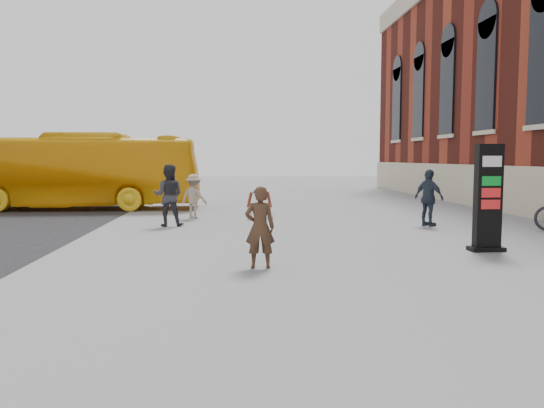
{
  "coord_description": "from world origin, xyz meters",
  "views": [
    {
      "loc": [
        -0.94,
        -9.46,
        2.1
      ],
      "look_at": [
        -0.15,
        1.52,
        1.14
      ],
      "focal_mm": 35.0,
      "sensor_mm": 36.0,
      "label": 1
    }
  ],
  "objects": [
    {
      "name": "pedestrian_c",
      "position": [
        5.05,
        6.37,
        0.87
      ],
      "size": [
        0.9,
        1.1,
        1.75
      ],
      "primitive_type": "imported",
      "rotation": [
        0.0,
        0.0,
        2.12
      ],
      "color": "#293545",
      "rests_on": "ground"
    },
    {
      "name": "bus",
      "position": [
        -7.95,
        12.78,
        1.55
      ],
      "size": [
        11.11,
        2.64,
        3.09
      ],
      "primitive_type": "imported",
      "rotation": [
        0.0,
        0.0,
        1.57
      ],
      "color": "yellow",
      "rests_on": "road"
    },
    {
      "name": "info_pylon",
      "position": [
        4.75,
        2.0,
        1.2
      ],
      "size": [
        0.78,
        0.39,
        2.41
      ],
      "rotation": [
        0.0,
        0.0,
        0.01
      ],
      "color": "black",
      "rests_on": "ground"
    },
    {
      "name": "pedestrian_a",
      "position": [
        -2.94,
        6.97,
        0.95
      ],
      "size": [
        0.97,
        0.78,
        1.9
      ],
      "primitive_type": "imported",
      "rotation": [
        0.0,
        0.0,
        3.07
      ],
      "color": "#2E2D34",
      "rests_on": "ground"
    },
    {
      "name": "woman",
      "position": [
        -0.45,
        0.53,
        0.8
      ],
      "size": [
        0.59,
        0.53,
        1.57
      ],
      "rotation": [
        0.0,
        0.0,
        3.13
      ],
      "color": "#442A1C",
      "rests_on": "ground"
    },
    {
      "name": "ground",
      "position": [
        0.0,
        0.0,
        0.0
      ],
      "size": [
        100.0,
        100.0,
        0.0
      ],
      "primitive_type": "plane",
      "color": "#9E9EA3"
    },
    {
      "name": "pedestrian_b",
      "position": [
        -2.32,
        8.97,
        0.77
      ],
      "size": [
        1.14,
        0.99,
        1.54
      ],
      "primitive_type": "imported",
      "rotation": [
        0.0,
        0.0,
        2.63
      ],
      "color": "gray",
      "rests_on": "ground"
    }
  ]
}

